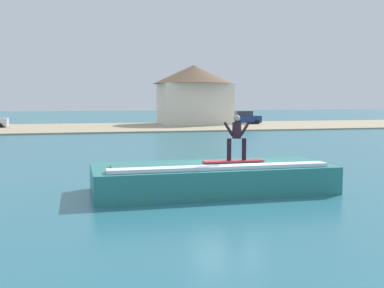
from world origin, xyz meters
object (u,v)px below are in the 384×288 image
at_px(wave_crest, 212,178).
at_px(house_gabled_white, 194,91).
at_px(surfboard, 233,161).
at_px(surfer, 237,135).
at_px(car_far_shore, 245,118).

distance_m(wave_crest, house_gabled_white, 45.88).
height_order(wave_crest, surfboard, surfboard).
height_order(wave_crest, surfer, surfer).
relative_size(wave_crest, house_gabled_white, 0.79).
relative_size(wave_crest, surfboard, 3.87).
bearing_deg(wave_crest, house_gabled_white, 76.65).
height_order(surfboard, house_gabled_white, house_gabled_white).
bearing_deg(car_far_shore, surfer, -110.68).
xyz_separation_m(wave_crest, surfboard, (0.71, -0.27, 0.61)).
bearing_deg(wave_crest, surfboard, -20.38).
bearing_deg(surfboard, car_far_shore, 69.19).
bearing_deg(surfer, wave_crest, 159.03).
bearing_deg(wave_crest, car_far_shore, 68.24).
relative_size(surfer, house_gabled_white, 0.15).
bearing_deg(surfer, car_far_shore, 69.32).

